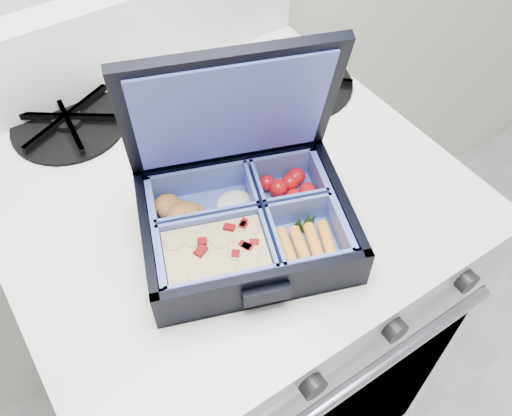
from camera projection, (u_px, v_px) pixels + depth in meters
stove at (227, 325)px, 0.97m from camera, size 0.53×0.53×0.80m
bento_box at (246, 225)px, 0.58m from camera, size 0.26×0.24×0.05m
burner_grate at (297, 79)px, 0.77m from camera, size 0.20×0.20×0.02m
burner_grate_rear at (68, 121)px, 0.71m from camera, size 0.20×0.20×0.02m
fork at (229, 139)px, 0.70m from camera, size 0.09×0.19×0.01m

